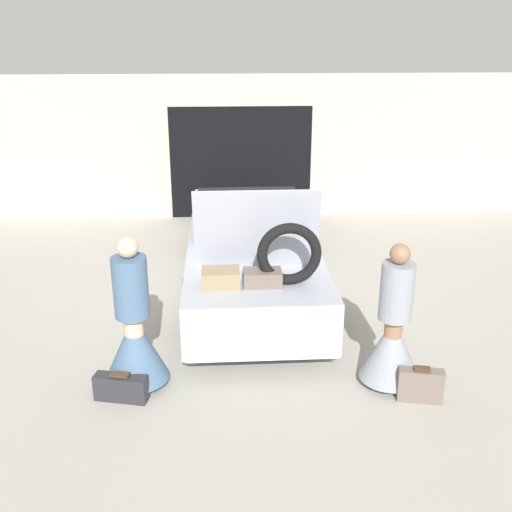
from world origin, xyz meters
TOP-DOWN VIEW (x-y plane):
  - ground_plane at (0.00, 0.00)m, footprint 40.00×40.00m
  - garage_wall_back at (0.00, 3.57)m, footprint 12.00×0.14m
  - car at (0.00, -0.01)m, footprint 1.80×5.18m
  - person_left at (-1.35, -2.66)m, footprint 0.68×0.68m
  - person_right at (1.35, -2.80)m, footprint 0.65×0.65m
  - suitcase_beside_left_person at (-1.48, -2.94)m, footprint 0.57×0.28m
  - suitcase_beside_right_person at (1.58, -3.14)m, footprint 0.47×0.24m

SIDE VIEW (x-z plane):
  - ground_plane at x=0.00m, z-range 0.00..0.00m
  - suitcase_beside_left_person at x=-1.48m, z-range -0.01..0.29m
  - suitcase_beside_right_person at x=1.58m, z-range -0.01..0.37m
  - person_right at x=1.35m, z-range -0.23..1.36m
  - car at x=0.00m, z-range -0.36..1.51m
  - person_left at x=-1.35m, z-range -0.25..1.43m
  - garage_wall_back at x=0.00m, z-range -0.01..2.79m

